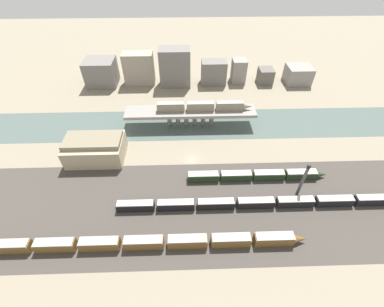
# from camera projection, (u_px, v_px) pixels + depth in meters

# --- Properties ---
(ground_plane) EXTENTS (400.00, 400.00, 0.00)m
(ground_plane) POSITION_uv_depth(u_px,v_px,m) (192.00, 159.00, 105.66)
(ground_plane) COLOR gray
(railbed_yard) EXTENTS (280.00, 42.00, 0.01)m
(railbed_yard) POSITION_uv_depth(u_px,v_px,m) (194.00, 208.00, 88.11)
(railbed_yard) COLOR #423D38
(railbed_yard) RESTS_ON ground
(river_water) EXTENTS (320.00, 23.90, 0.01)m
(river_water) POSITION_uv_depth(u_px,v_px,m) (190.00, 124.00, 123.27)
(river_water) COLOR #4C5B56
(river_water) RESTS_ON ground
(bridge) EXTENTS (60.08, 9.96, 7.94)m
(bridge) POSITION_uv_depth(u_px,v_px,m) (190.00, 113.00, 118.78)
(bridge) COLOR gray
(bridge) RESTS_ON ground
(train_on_bridge) EXTENTS (43.72, 2.88, 4.07)m
(train_on_bridge) POSITION_uv_depth(u_px,v_px,m) (203.00, 106.00, 116.63)
(train_on_bridge) COLOR gray
(train_on_bridge) RESTS_ON bridge
(train_yard_near) EXTENTS (94.70, 3.12, 3.90)m
(train_yard_near) POSITION_uv_depth(u_px,v_px,m) (149.00, 242.00, 76.75)
(train_yard_near) COLOR brown
(train_yard_near) RESTS_ON ground
(train_yard_mid) EXTENTS (98.91, 2.77, 3.41)m
(train_yard_mid) POSITION_uv_depth(u_px,v_px,m) (260.00, 203.00, 87.63)
(train_yard_mid) COLOR black
(train_yard_mid) RESTS_ON ground
(train_yard_far) EXTENTS (52.84, 3.05, 3.42)m
(train_yard_far) POSITION_uv_depth(u_px,v_px,m) (256.00, 175.00, 96.83)
(train_yard_far) COLOR #23381E
(train_yard_far) RESTS_ON ground
(warehouse_building) EXTENTS (22.57, 15.17, 9.91)m
(warehouse_building) POSITION_uv_depth(u_px,v_px,m) (95.00, 148.00, 103.53)
(warehouse_building) COLOR tan
(warehouse_building) RESTS_ON ground
(signal_tower) EXTENTS (1.04, 1.04, 14.79)m
(signal_tower) POSITION_uv_depth(u_px,v_px,m) (303.00, 181.00, 87.59)
(signal_tower) COLOR #4C4C51
(signal_tower) RESTS_ON ground
(city_block_far_left) EXTENTS (16.92, 14.79, 14.34)m
(city_block_far_left) POSITION_uv_depth(u_px,v_px,m) (101.00, 72.00, 148.11)
(city_block_far_left) COLOR slate
(city_block_far_left) RESTS_ON ground
(city_block_left) EXTENTS (17.02, 8.72, 17.81)m
(city_block_left) POSITION_uv_depth(u_px,v_px,m) (139.00, 69.00, 147.69)
(city_block_left) COLOR gray
(city_block_left) RESTS_ON ground
(city_block_center) EXTENTS (17.24, 10.50, 21.06)m
(city_block_center) POSITION_uv_depth(u_px,v_px,m) (175.00, 67.00, 145.28)
(city_block_center) COLOR slate
(city_block_center) RESTS_ON ground
(city_block_right) EXTENTS (14.27, 8.80, 13.32)m
(city_block_right) POSITION_uv_depth(u_px,v_px,m) (214.00, 72.00, 149.16)
(city_block_right) COLOR slate
(city_block_right) RESTS_ON ground
(city_block_far_right) EXTENTS (8.04, 8.25, 13.16)m
(city_block_far_right) POSITION_uv_depth(u_px,v_px,m) (239.00, 71.00, 150.95)
(city_block_far_right) COLOR gray
(city_block_far_right) RESTS_ON ground
(city_block_tall) EXTENTS (8.23, 8.98, 8.45)m
(city_block_tall) POSITION_uv_depth(u_px,v_px,m) (265.00, 76.00, 151.23)
(city_block_tall) COLOR #605B56
(city_block_tall) RESTS_ON ground
(city_block_low) EXTENTS (13.94, 12.55, 9.75)m
(city_block_low) POSITION_uv_depth(u_px,v_px,m) (298.00, 75.00, 150.97)
(city_block_low) COLOR gray
(city_block_low) RESTS_ON ground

